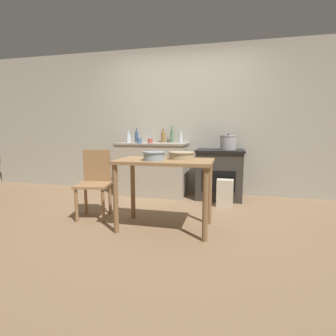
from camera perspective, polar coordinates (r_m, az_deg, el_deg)
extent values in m
plane|color=#896B4C|center=(3.38, -2.00, -11.09)|extent=(14.00, 14.00, 0.00)
cube|color=#B2AD9E|center=(4.74, 3.15, 10.08)|extent=(8.00, 0.07, 2.55)
cube|color=#B2A893|center=(4.58, -3.43, -0.35)|extent=(1.17, 0.58, 0.88)
cube|color=gray|center=(4.54, -3.47, 5.31)|extent=(1.20, 0.61, 0.03)
cube|color=#38332D|center=(4.40, 11.15, -1.55)|extent=(0.73, 0.58, 0.77)
cube|color=black|center=(4.35, 11.30, 3.70)|extent=(0.77, 0.62, 0.04)
cube|color=black|center=(4.12, 10.96, -2.84)|extent=(0.51, 0.01, 0.32)
cube|color=#997047|center=(2.91, -0.74, 1.50)|extent=(1.06, 0.61, 0.03)
cylinder|color=olive|center=(2.91, -11.34, -6.64)|extent=(0.06, 0.06, 0.76)
cylinder|color=olive|center=(2.66, 8.11, -7.97)|extent=(0.06, 0.06, 0.76)
cylinder|color=olive|center=(3.37, -7.65, -4.52)|extent=(0.06, 0.06, 0.76)
cylinder|color=olive|center=(3.16, 9.02, -5.41)|extent=(0.06, 0.06, 0.76)
cube|color=#997047|center=(3.46, -15.96, -3.57)|extent=(0.47, 0.47, 0.03)
cube|color=#997047|center=(3.60, -15.21, 0.54)|extent=(0.36, 0.10, 0.42)
cylinder|color=#997047|center=(3.42, -19.32, -7.71)|extent=(0.04, 0.04, 0.42)
cylinder|color=#997047|center=(3.31, -13.94, -7.98)|extent=(0.04, 0.04, 0.42)
cylinder|color=#997047|center=(3.72, -17.49, -6.36)|extent=(0.04, 0.04, 0.42)
cylinder|color=#997047|center=(3.62, -12.52, -6.55)|extent=(0.04, 0.04, 0.42)
cube|color=beige|center=(3.98, 12.26, -5.32)|extent=(0.24, 0.17, 0.40)
cylinder|color=#A8A8AD|center=(4.35, 12.94, 5.32)|extent=(0.26, 0.26, 0.21)
cylinder|color=#A8A8AD|center=(4.34, 12.99, 6.86)|extent=(0.27, 0.27, 0.02)
sphere|color=black|center=(4.34, 13.00, 7.15)|extent=(0.02, 0.02, 0.02)
cylinder|color=#93A8B2|center=(2.86, -3.10, 2.64)|extent=(0.23, 0.23, 0.09)
cylinder|color=#8597A0|center=(2.85, -3.11, 3.45)|extent=(0.25, 0.25, 0.01)
cylinder|color=tan|center=(3.00, 2.96, 2.77)|extent=(0.28, 0.28, 0.08)
cylinder|color=tan|center=(3.00, 2.97, 3.41)|extent=(0.30, 0.30, 0.01)
cylinder|color=silver|center=(4.59, 2.81, 6.55)|extent=(0.07, 0.07, 0.16)
cylinder|color=silver|center=(4.59, 2.82, 7.96)|extent=(0.03, 0.03, 0.06)
cylinder|color=olive|center=(4.68, -1.06, 6.67)|extent=(0.08, 0.08, 0.18)
cylinder|color=olive|center=(4.68, -1.06, 8.16)|extent=(0.03, 0.03, 0.07)
cylinder|color=silver|center=(4.72, -8.60, 6.43)|extent=(0.08, 0.08, 0.15)
cylinder|color=silver|center=(4.72, -8.63, 7.69)|extent=(0.03, 0.03, 0.06)
cylinder|color=#3D5675|center=(4.73, -6.85, 6.68)|extent=(0.07, 0.07, 0.18)
cylinder|color=#3D5675|center=(4.73, -6.87, 8.22)|extent=(0.03, 0.03, 0.07)
cylinder|color=#517F5B|center=(4.65, 0.85, 6.86)|extent=(0.06, 0.06, 0.21)
cylinder|color=#517F5B|center=(4.65, 0.85, 8.64)|extent=(0.02, 0.02, 0.08)
cylinder|color=#B74C42|center=(4.41, -3.89, 5.91)|extent=(0.08, 0.08, 0.08)
cylinder|color=#4C6B99|center=(4.38, -6.24, 5.95)|extent=(0.09, 0.09, 0.09)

